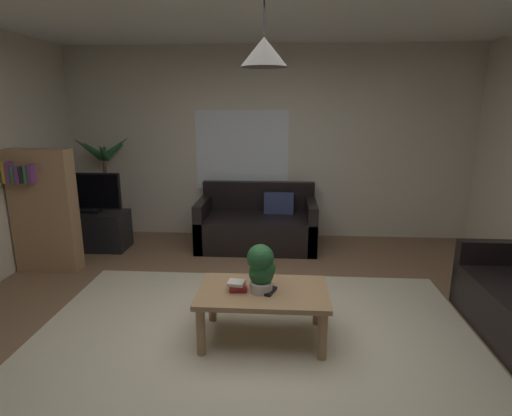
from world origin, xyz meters
name	(u,v)px	position (x,y,z in m)	size (l,w,h in m)	color
floor	(254,345)	(0.00, 0.00, -0.01)	(5.66, 5.73, 0.02)	brown
rug	(252,358)	(0.00, -0.20, 0.00)	(3.68, 3.15, 0.01)	beige
wall_back	(268,144)	(0.00, 2.90, 1.32)	(5.78, 0.06, 2.65)	beige
window_pane	(242,151)	(-0.37, 2.86, 1.23)	(1.31, 0.01, 1.11)	white
couch_under_window	(257,226)	(-0.12, 2.37, 0.27)	(1.55, 0.87, 0.82)	black
coffee_table	(263,298)	(0.07, 0.08, 0.36)	(1.04, 0.63, 0.43)	#A87F56
book_on_table_0	(238,289)	(-0.12, 0.06, 0.44)	(0.14, 0.09, 0.03)	#B22D2D
book_on_table_1	(238,286)	(-0.12, 0.05, 0.47)	(0.11, 0.10, 0.03)	#B22D2D
book_on_table_2	(236,283)	(-0.14, 0.06, 0.50)	(0.13, 0.12, 0.02)	beige
remote_on_table_0	(271,291)	(0.13, 0.04, 0.44)	(0.05, 0.16, 0.02)	black
potted_plant_on_table	(262,268)	(0.06, 0.07, 0.63)	(0.23, 0.21, 0.39)	beige
tv_stand	(93,230)	(-2.28, 2.12, 0.25)	(0.90, 0.44, 0.50)	black
tv	(89,192)	(-2.28, 2.09, 0.77)	(0.84, 0.16, 0.52)	black
potted_palm_corner	(107,190)	(-2.28, 2.65, 0.68)	(0.74, 0.80, 1.50)	#B77051
bookshelf_corner	(44,210)	(-2.46, 1.38, 0.72)	(0.70, 0.31, 1.40)	#A87F56
pendant_lamp	(264,52)	(0.07, 0.08, 2.22)	(0.33, 0.33, 0.53)	black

